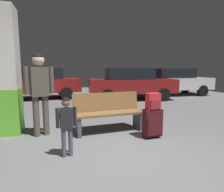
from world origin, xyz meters
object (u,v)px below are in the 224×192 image
object	(u,v)px
backpack_bright	(153,101)
adult	(40,86)
parked_car_near	(131,83)
suitcase	(153,123)
structural_pillar	(5,72)
bench	(109,112)
parked_car_side	(173,81)
child	(66,121)
parked_car_far	(38,83)

from	to	relation	value
backpack_bright	adult	size ratio (longest dim) A/B	0.19
adult	parked_car_near	size ratio (longest dim) A/B	0.41
suitcase	backpack_bright	bearing A→B (deg)	-53.03
structural_pillar	suitcase	world-z (taller)	structural_pillar
suitcase	backpack_bright	distance (m)	0.45
bench	parked_car_near	world-z (taller)	parked_car_near
structural_pillar	parked_car_side	size ratio (longest dim) A/B	0.66
backpack_bright	child	bearing A→B (deg)	-166.54
structural_pillar	backpack_bright	size ratio (longest dim) A/B	8.08
structural_pillar	parked_car_far	bearing A→B (deg)	89.25
suitcase	child	xyz separation A→B (m)	(-1.75, -0.42, 0.28)
structural_pillar	backpack_bright	distance (m)	3.25
structural_pillar	parked_car_far	distance (m)	5.36
backpack_bright	parked_car_far	distance (m)	7.09
structural_pillar	bench	bearing A→B (deg)	-11.98
parked_car_far	structural_pillar	bearing A→B (deg)	-90.75
suitcase	parked_car_far	world-z (taller)	parked_car_far
suitcase	parked_car_near	size ratio (longest dim) A/B	0.14
suitcase	child	bearing A→B (deg)	-166.52
suitcase	adult	world-z (taller)	adult
parked_car_near	parked_car_far	bearing A→B (deg)	162.79
bench	suitcase	size ratio (longest dim) A/B	2.70
adult	suitcase	bearing A→B (deg)	-18.50
structural_pillar	suitcase	distance (m)	3.36
backpack_bright	parked_car_side	distance (m)	7.42
structural_pillar	child	xyz separation A→B (m)	(1.23, -1.55, -0.76)
backpack_bright	parked_car_near	distance (m)	5.31
backpack_bright	suitcase	bearing A→B (deg)	126.97
child	parked_car_near	xyz separation A→B (m)	(3.22, 5.52, 0.20)
child	parked_car_side	size ratio (longest dim) A/B	0.24
suitcase	parked_car_near	xyz separation A→B (m)	(1.47, 5.10, 0.48)
backpack_bright	parked_car_side	world-z (taller)	parked_car_side
parked_car_side	parked_car_far	bearing A→B (deg)	176.22
backpack_bright	parked_car_far	size ratio (longest dim) A/B	0.08
child	adult	world-z (taller)	adult
adult	parked_car_far	bearing A→B (deg)	96.65
adult	parked_car_far	distance (m)	5.75
bench	adult	xyz separation A→B (m)	(-1.47, 0.09, 0.64)
structural_pillar	parked_car_near	world-z (taller)	structural_pillar
backpack_bright	child	size ratio (longest dim) A/B	0.35
suitcase	parked_car_far	xyz separation A→B (m)	(-2.92, 6.46, 0.48)
structural_pillar	parked_car_far	size ratio (longest dim) A/B	0.65
child	parked_car_far	size ratio (longest dim) A/B	0.23
parked_car_near	parked_car_side	distance (m)	3.05
child	adult	distance (m)	1.36
adult	parked_car_far	xyz separation A→B (m)	(-0.67, 5.71, -0.28)
bench	child	distance (m)	1.47
parked_car_near	child	bearing A→B (deg)	-120.23
bench	adult	size ratio (longest dim) A/B	0.93
bench	parked_car_near	size ratio (longest dim) A/B	0.38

